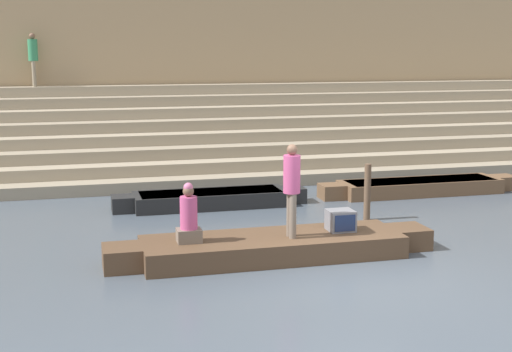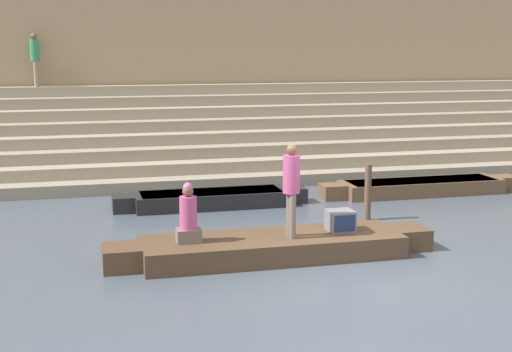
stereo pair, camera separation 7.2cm
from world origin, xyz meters
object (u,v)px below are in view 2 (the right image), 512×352
mooring_post (368,192)px  moored_boat_shore (421,186)px  moored_boat_distant (211,199)px  person_on_steps (35,56)px  tv_set (340,221)px  rowboat_main (272,246)px  person_standing (291,184)px  person_rowing (188,218)px

mooring_post → moored_boat_shore: bearing=42.5°
moored_boat_distant → moored_boat_shore: bearing=-4.1°
mooring_post → person_on_steps: 12.21m
tv_set → moored_boat_distant: (-1.64, 4.31, -0.40)m
rowboat_main → mooring_post: mooring_post is taller
person_standing → person_on_steps: 12.84m
moored_boat_distant → mooring_post: bearing=-40.1°
rowboat_main → moored_boat_distant: 4.38m
tv_set → moored_boat_shore: bearing=42.9°
person_standing → mooring_post: 3.52m
person_on_steps → person_rowing: bearing=169.7°
person_standing → moored_boat_distant: person_standing is taller
moored_boat_distant → person_on_steps: 8.96m
tv_set → mooring_post: size_ratio=0.38×
rowboat_main → tv_set: (1.34, 0.07, 0.38)m
moored_boat_shore → moored_boat_distant: 5.58m
moored_boat_distant → mooring_post: size_ratio=3.72×
person_standing → tv_set: (1.04, 0.22, -0.79)m
person_rowing → person_on_steps: (-2.99, 11.56, 2.67)m
rowboat_main → moored_boat_shore: 6.93m
rowboat_main → tv_set: size_ratio=12.62×
rowboat_main → tv_set: bearing=-0.2°
moored_boat_shore → rowboat_main: bearing=-136.9°
rowboat_main → person_rowing: size_ratio=5.69×
moored_boat_distant → person_on_steps: bearing=115.2°
rowboat_main → mooring_post: size_ratio=4.83×
rowboat_main → person_rowing: bearing=177.2°
moored_boat_shore → tv_set: bearing=-128.9°
mooring_post → person_on_steps: bearing=128.1°
person_standing → moored_boat_shore: (4.98, 4.64, -1.19)m
person_rowing → person_on_steps: bearing=104.7°
tv_set → moored_boat_distant: 4.63m
moored_boat_shore → person_on_steps: (-9.81, 7.06, 3.31)m
person_rowing → moored_boat_shore: bearing=33.6°
rowboat_main → moored_boat_distant: size_ratio=1.30×
rowboat_main → person_on_steps: person_on_steps is taller
moored_boat_shore → mooring_post: mooring_post is taller
person_standing → tv_set: 1.32m
tv_set → mooring_post: mooring_post is taller
rowboat_main → person_rowing: 1.65m
person_rowing → moored_boat_distant: person_rowing is taller
person_rowing → mooring_post: (4.34, 2.22, -0.21)m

